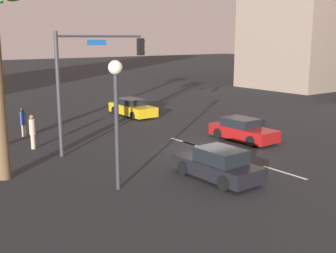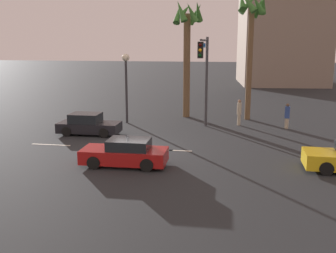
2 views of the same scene
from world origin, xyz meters
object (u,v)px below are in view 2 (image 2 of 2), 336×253
Objects in this scene: car_2 at (125,153)px; pedestrian_0 at (287,115)px; palm_tree_1 at (252,25)px; palm_tree_0 at (188,38)px; car_3 at (88,125)px; traffic_signal at (205,68)px; streetlamp at (126,74)px; pedestrian_1 at (239,112)px.

car_2 is 13.55m from pedestrian_0.
car_2 is 16.13m from palm_tree_1.
car_3 is at bearing -127.57° from palm_tree_0.
palm_tree_1 reaches higher than pedestrian_0.
car_3 is at bearing -146.22° from palm_tree_1.
palm_tree_0 is at bearing 109.05° from traffic_signal.
palm_tree_0 is (-7.54, 3.36, 5.44)m from pedestrian_0.
streetlamp reaches higher than car_3.
traffic_signal is at bearing -17.53° from streetlamp.
palm_tree_0 is (-1.79, 5.18, 2.05)m from traffic_signal.
streetlamp is at bearing -141.82° from palm_tree_0.
car_3 is 0.64× the size of traffic_signal.
pedestrian_1 is (2.41, 2.41, -3.31)m from traffic_signal.
pedestrian_0 is (5.75, 1.82, -3.38)m from traffic_signal.
car_3 is at bearing 124.90° from car_2.
palm_tree_0 reaches higher than car_2.
car_3 is at bearing -163.04° from pedestrian_0.
palm_tree_1 is (0.73, 2.48, 6.26)m from pedestrian_1.
car_2 is 9.69m from traffic_signal.
palm_tree_0 reaches higher than car_3.
pedestrian_0 reaches higher than car_2.
traffic_signal is 5.85m from palm_tree_0.
pedestrian_0 is 0.18× the size of palm_tree_1.
pedestrian_1 is 0.21× the size of palm_tree_0.
streetlamp is 8.83m from pedestrian_1.
car_2 is at bearing -115.56° from palm_tree_1.
streetlamp is 12.05m from pedestrian_0.
palm_tree_0 is 0.95× the size of palm_tree_1.
palm_tree_0 is at bearing 52.43° from car_3.
traffic_signal is at bearing -70.95° from palm_tree_0.
pedestrian_0 is at bearing -24.03° from palm_tree_0.
pedestrian_0 is (13.23, 4.04, 0.32)m from car_3.
traffic_signal is 0.65× the size of palm_tree_1.
streetlamp is 5.96m from palm_tree_0.
car_2 is at bearing -131.32° from pedestrian_0.
pedestrian_1 is at bearing -106.32° from palm_tree_1.
pedestrian_0 is 3.39m from pedestrian_1.
streetlamp reaches higher than pedestrian_1.
palm_tree_1 reaches higher than pedestrian_1.
car_2 is at bearing -110.93° from traffic_signal.
pedestrian_0 is at bearing -9.98° from pedestrian_1.
streetlamp reaches higher than pedestrian_0.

